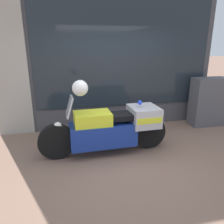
{
  "coord_description": "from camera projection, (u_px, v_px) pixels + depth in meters",
  "views": [
    {
      "loc": [
        -1.09,
        -3.46,
        2.08
      ],
      "look_at": [
        -0.16,
        0.9,
        0.67
      ],
      "focal_mm": 35.0,
      "sensor_mm": 36.0,
      "label": 1
    }
  ],
  "objects": [
    {
      "name": "white_helmet",
      "position": [
        80.0,
        88.0,
        3.86
      ],
      "size": [
        0.29,
        0.29,
        0.29
      ],
      "primitive_type": "sphere",
      "color": "white",
      "rests_on": "paramedic_motorcycle"
    },
    {
      "name": "utility_cabinet",
      "position": [
        208.0,
        102.0,
        5.67
      ],
      "size": [
        0.89,
        0.43,
        1.25
      ],
      "primitive_type": "cube",
      "color": "#4C4C51",
      "rests_on": "ground"
    },
    {
      "name": "window_display",
      "position": [
        120.0,
        105.0,
        5.88
      ],
      "size": [
        4.12,
        0.3,
        2.01
      ],
      "color": "slate",
      "rests_on": "ground"
    },
    {
      "name": "paramedic_motorcycle",
      "position": [
        112.0,
        127.0,
        4.23
      ],
      "size": [
        2.52,
        0.64,
        1.18
      ],
      "rotation": [
        0.0,
        0.0,
        3.18
      ],
      "color": "black",
      "rests_on": "ground"
    },
    {
      "name": "ground_plane",
      "position": [
        130.0,
        160.0,
        4.06
      ],
      "size": [
        60.0,
        60.0,
        0.0
      ],
      "primitive_type": "plane",
      "color": "#7A5B4C"
    },
    {
      "name": "shop_building",
      "position": [
        94.0,
        43.0,
        5.23
      ],
      "size": [
        5.35,
        0.55,
        4.13
      ],
      "color": "#424247",
      "rests_on": "ground"
    }
  ]
}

